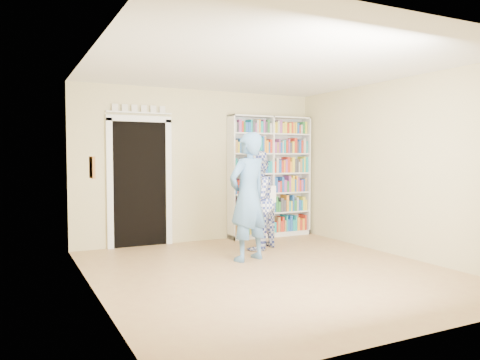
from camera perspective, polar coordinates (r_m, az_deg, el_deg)
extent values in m
plane|color=#A87751|center=(6.33, 3.71, -11.04)|extent=(5.00, 5.00, 0.00)
plane|color=white|center=(6.25, 3.80, 13.74)|extent=(5.00, 5.00, 0.00)
plane|color=beige|center=(8.40, -4.89, 1.73)|extent=(4.50, 0.00, 4.50)
plane|color=beige|center=(5.37, -17.45, 0.89)|extent=(0.00, 5.00, 5.00)
plane|color=beige|center=(7.53, 18.70, 1.44)|extent=(0.00, 5.00, 5.00)
cube|color=white|center=(8.85, 3.66, 0.41)|extent=(1.65, 0.31, 2.27)
cube|color=white|center=(8.85, 3.66, 0.41)|extent=(0.03, 0.31, 2.27)
cube|color=black|center=(8.05, -12.13, -0.52)|extent=(0.90, 0.03, 2.10)
cube|color=white|center=(7.93, -15.60, -0.61)|extent=(0.10, 0.06, 2.20)
cube|color=white|center=(8.18, -8.71, -0.43)|extent=(0.10, 0.06, 2.20)
cube|color=white|center=(8.05, -12.19, 7.32)|extent=(1.10, 0.06, 0.10)
cube|color=white|center=(8.05, -12.18, 8.03)|extent=(1.10, 0.08, 0.02)
cube|color=brown|center=(5.57, -17.58, 1.48)|extent=(0.03, 0.25, 0.25)
imported|color=#4F7DB1|center=(6.81, 0.99, -2.05)|extent=(0.78, 0.63, 1.87)
imported|color=#303E92|center=(7.63, 2.02, -2.48)|extent=(0.99, 0.94, 1.61)
cube|color=white|center=(7.55, 3.74, -1.74)|extent=(0.19, 0.03, 0.27)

